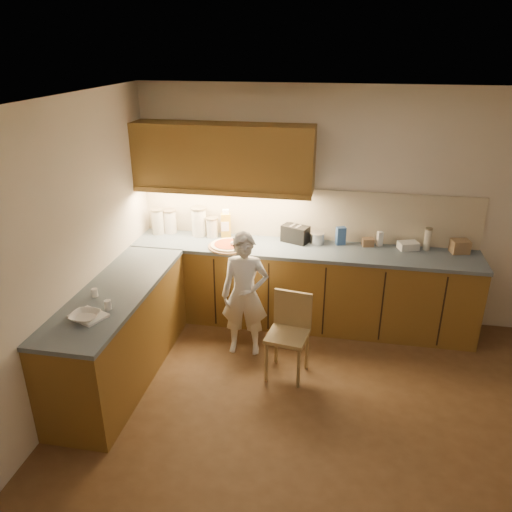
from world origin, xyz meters
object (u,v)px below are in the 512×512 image
(pizza_on_board, at_px, (229,246))
(child, at_px, (245,295))
(toaster, at_px, (295,234))
(wooden_chair, at_px, (289,328))
(oil_jug, at_px, (226,224))

(pizza_on_board, relative_size, child, 0.35)
(pizza_on_board, height_order, toaster, toaster)
(wooden_chair, xyz_separation_m, toaster, (-0.09, 1.12, 0.54))
(toaster, bearing_deg, pizza_on_board, -135.13)
(pizza_on_board, relative_size, toaster, 1.36)
(child, xyz_separation_m, oil_jug, (-0.40, 0.86, 0.42))
(child, height_order, wooden_chair, child)
(child, distance_m, wooden_chair, 0.58)
(toaster, bearing_deg, child, -93.57)
(child, bearing_deg, wooden_chair, -33.78)
(child, distance_m, toaster, 1.01)
(child, xyz_separation_m, wooden_chair, (0.49, -0.27, -0.17))
(child, bearing_deg, toaster, 59.92)
(wooden_chair, relative_size, oil_jug, 2.51)
(wooden_chair, height_order, toaster, toaster)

